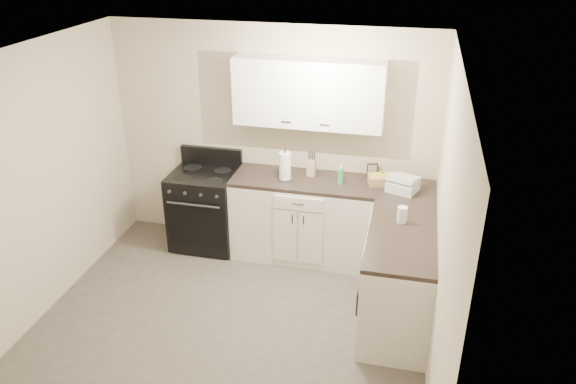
% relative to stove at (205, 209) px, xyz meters
% --- Properties ---
extents(floor, '(3.60, 3.60, 0.00)m').
position_rel_stove_xyz_m(floor, '(0.72, -1.48, -0.46)').
color(floor, '#473F38').
rests_on(floor, ground).
extents(ceiling, '(3.60, 3.60, 0.00)m').
position_rel_stove_xyz_m(ceiling, '(0.72, -1.48, 2.04)').
color(ceiling, white).
rests_on(ceiling, wall_back).
extents(wall_back, '(3.60, 0.00, 3.60)m').
position_rel_stove_xyz_m(wall_back, '(0.72, 0.32, 0.79)').
color(wall_back, beige).
rests_on(wall_back, ground).
extents(wall_right, '(0.00, 3.60, 3.60)m').
position_rel_stove_xyz_m(wall_right, '(2.52, -1.48, 0.79)').
color(wall_right, beige).
rests_on(wall_right, ground).
extents(wall_left, '(0.00, 3.60, 3.60)m').
position_rel_stove_xyz_m(wall_left, '(-1.08, -1.48, 0.79)').
color(wall_left, beige).
rests_on(wall_left, ground).
extents(wall_front, '(3.60, 0.00, 3.60)m').
position_rel_stove_xyz_m(wall_front, '(0.72, -3.28, 0.79)').
color(wall_front, beige).
rests_on(wall_front, ground).
extents(base_cabinets_back, '(1.55, 0.60, 0.90)m').
position_rel_stove_xyz_m(base_cabinets_back, '(1.14, 0.02, -0.01)').
color(base_cabinets_back, silver).
rests_on(base_cabinets_back, floor).
extents(base_cabinets_right, '(0.60, 1.90, 0.90)m').
position_rel_stove_xyz_m(base_cabinets_right, '(2.22, -0.63, -0.01)').
color(base_cabinets_right, silver).
rests_on(base_cabinets_right, floor).
extents(countertop_back, '(1.55, 0.60, 0.04)m').
position_rel_stove_xyz_m(countertop_back, '(1.14, 0.02, 0.46)').
color(countertop_back, black).
rests_on(countertop_back, base_cabinets_back).
extents(countertop_right, '(0.60, 1.90, 0.04)m').
position_rel_stove_xyz_m(countertop_right, '(2.22, -0.63, 0.46)').
color(countertop_right, black).
rests_on(countertop_right, base_cabinets_right).
extents(upper_cabinets, '(1.55, 0.30, 0.70)m').
position_rel_stove_xyz_m(upper_cabinets, '(1.14, 0.18, 1.38)').
color(upper_cabinets, white).
rests_on(upper_cabinets, wall_back).
extents(stove, '(0.73, 0.62, 0.88)m').
position_rel_stove_xyz_m(stove, '(0.00, 0.00, 0.00)').
color(stove, black).
rests_on(stove, floor).
extents(knife_block, '(0.09, 0.09, 0.19)m').
position_rel_stove_xyz_m(knife_block, '(1.20, 0.13, 0.57)').
color(knife_block, tan).
rests_on(knife_block, countertop_back).
extents(paper_towel, '(0.16, 0.16, 0.30)m').
position_rel_stove_xyz_m(paper_towel, '(0.94, -0.02, 0.63)').
color(paper_towel, white).
rests_on(paper_towel, countertop_back).
extents(soap_bottle, '(0.08, 0.08, 0.18)m').
position_rel_stove_xyz_m(soap_bottle, '(1.53, -0.00, 0.57)').
color(soap_bottle, '#3A9950').
rests_on(soap_bottle, countertop_back).
extents(picture_frame, '(0.12, 0.07, 0.15)m').
position_rel_stove_xyz_m(picture_frame, '(1.84, 0.26, 0.55)').
color(picture_frame, black).
rests_on(picture_frame, countertop_back).
extents(wicker_basket, '(0.31, 0.24, 0.09)m').
position_rel_stove_xyz_m(wicker_basket, '(1.95, 0.10, 0.53)').
color(wicker_basket, tan).
rests_on(wicker_basket, countertop_right).
extents(countertop_grill, '(0.35, 0.34, 0.10)m').
position_rel_stove_xyz_m(countertop_grill, '(2.18, -0.02, 0.53)').
color(countertop_grill, silver).
rests_on(countertop_grill, countertop_right).
extents(glass_jar, '(0.10, 0.10, 0.15)m').
position_rel_stove_xyz_m(glass_jar, '(2.20, -0.70, 0.56)').
color(glass_jar, silver).
rests_on(glass_jar, countertop_right).
extents(oven_mitt_near, '(0.02, 0.13, 0.23)m').
position_rel_stove_xyz_m(oven_mitt_near, '(1.90, -1.30, -0.03)').
color(oven_mitt_near, black).
rests_on(oven_mitt_near, base_cabinets_right).
extents(oven_mitt_far, '(0.02, 0.14, 0.24)m').
position_rel_stove_xyz_m(oven_mitt_far, '(1.90, -1.02, 0.06)').
color(oven_mitt_far, black).
rests_on(oven_mitt_far, base_cabinets_right).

